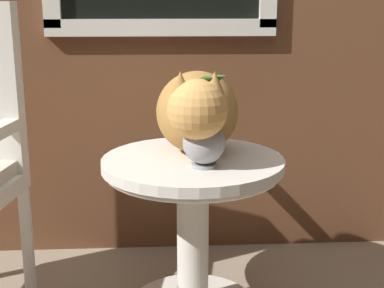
% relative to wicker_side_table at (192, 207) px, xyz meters
% --- Properties ---
extents(wicker_side_table, '(0.63, 0.63, 0.59)m').
position_rel_wicker_side_table_xyz_m(wicker_side_table, '(0.00, 0.00, 0.00)').
color(wicker_side_table, silver).
rests_on(wicker_side_table, ground_plane).
extents(cat, '(0.31, 0.68, 0.31)m').
position_rel_wicker_side_table_xyz_m(cat, '(0.02, 0.05, 0.33)').
color(cat, '#AD7A3D').
rests_on(cat, wicker_side_table).
extents(pewter_vase_with_ivy, '(0.14, 0.14, 0.29)m').
position_rel_wicker_side_table_xyz_m(pewter_vase_with_ivy, '(0.03, -0.11, 0.27)').
color(pewter_vase_with_ivy, '#99999E').
rests_on(pewter_vase_with_ivy, wicker_side_table).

